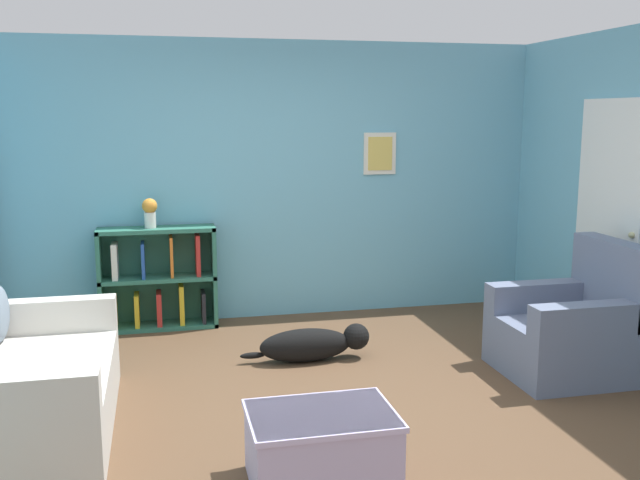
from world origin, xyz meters
TOP-DOWN VIEW (x-y plane):
  - ground_plane at (0.00, 0.00)m, footprint 14.00×14.00m
  - wall_back at (0.00, 2.25)m, footprint 5.60×0.13m
  - couch at (-1.97, -0.01)m, footprint 0.96×1.71m
  - bookshelf at (-1.13, 2.05)m, footprint 1.04×0.30m
  - recliner_chair at (1.90, 0.16)m, footprint 0.93×0.85m
  - coffee_table at (-0.31, -1.01)m, footprint 0.77×0.55m
  - dog at (0.05, 0.85)m, footprint 1.03×0.24m
  - vase at (-1.18, 2.03)m, footprint 0.13×0.13m

SIDE VIEW (x-z plane):
  - ground_plane at x=0.00m, z-range 0.00..0.00m
  - dog at x=0.05m, z-range 0.00..0.28m
  - coffee_table at x=-0.31m, z-range 0.01..0.40m
  - couch at x=-1.97m, z-range -0.12..0.71m
  - recliner_chair at x=1.90m, z-range -0.15..0.84m
  - bookshelf at x=-1.13m, z-range -0.02..0.91m
  - vase at x=-1.18m, z-range 0.94..1.21m
  - wall_back at x=0.00m, z-range 0.00..2.60m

